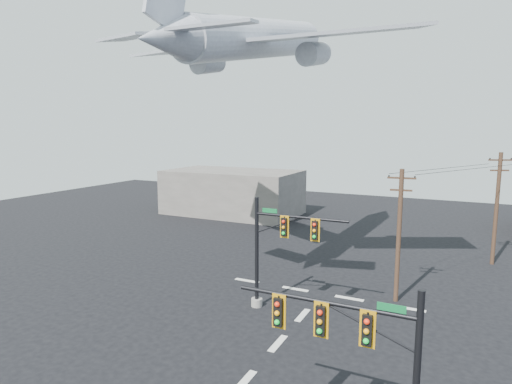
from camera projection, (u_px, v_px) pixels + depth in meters
The scene contains 9 objects.
ground at pixel (244, 382), 19.91m from camera, with size 120.00×120.00×0.00m, color black.
lane_markings at pixel (287, 333), 24.65m from camera, with size 14.00×21.20×0.01m.
signal_mast_near at pixel (366, 366), 14.31m from camera, with size 6.65×0.74×6.72m.
signal_mast_far at pixel (274, 252), 27.26m from camera, with size 6.35×0.81×7.35m.
utility_pole_a at pixel (399, 233), 28.59m from camera, with size 1.82×0.30×9.09m.
utility_pole_b at pixel (497, 207), 36.53m from camera, with size 1.86×0.90×9.74m.
power_lines at pixel (457, 169), 32.00m from camera, with size 8.10×12.10×0.03m.
airliner at pixel (258, 40), 31.73m from camera, with size 24.89×26.10×7.19m.
building_left at pixel (233, 192), 59.26m from camera, with size 18.00×10.00×6.00m, color slate.
Camera 1 is at (8.53, -16.31, 11.68)m, focal length 30.00 mm.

